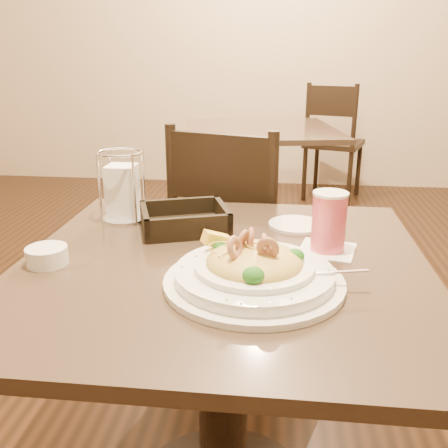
# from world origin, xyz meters

# --- Properties ---
(main_table) EXTENTS (0.90, 0.90, 0.72)m
(main_table) POSITION_xyz_m (0.00, 0.00, 0.49)
(main_table) COLOR black
(main_table) RESTS_ON ground
(background_table) EXTENTS (1.04, 1.04, 0.72)m
(background_table) POSITION_xyz_m (-0.01, 2.03, 0.49)
(background_table) COLOR black
(background_table) RESTS_ON ground
(dining_chair_near) EXTENTS (0.53, 0.53, 0.93)m
(dining_chair_near) POSITION_xyz_m (-0.03, 0.67, 0.50)
(dining_chair_near) COLOR black
(dining_chair_near) RESTS_ON ground
(dining_chair_far) EXTENTS (0.53, 0.53, 0.93)m
(dining_chair_far) POSITION_xyz_m (0.53, 3.02, 0.50)
(dining_chair_far) COLOR black
(dining_chair_far) RESTS_ON ground
(pasta_bowl) EXTENTS (0.40, 0.36, 0.11)m
(pasta_bowl) POSITION_xyz_m (0.07, -0.11, 0.75)
(pasta_bowl) COLOR white
(pasta_bowl) RESTS_ON main_table
(drink_glass) EXTENTS (0.15, 0.15, 0.14)m
(drink_glass) POSITION_xyz_m (0.23, 0.09, 0.79)
(drink_glass) COLOR white
(drink_glass) RESTS_ON main_table
(bread_basket) EXTENTS (0.26, 0.24, 0.06)m
(bread_basket) POSITION_xyz_m (-0.12, 0.20, 0.74)
(bread_basket) COLOR black
(bread_basket) RESTS_ON main_table
(napkin_caddy) EXTENTS (0.12, 0.12, 0.19)m
(napkin_caddy) POSITION_xyz_m (-0.30, 0.26, 0.80)
(napkin_caddy) COLOR silver
(napkin_caddy) RESTS_ON main_table
(side_plate) EXTENTS (0.16, 0.16, 0.01)m
(side_plate) POSITION_xyz_m (0.17, 0.25, 0.72)
(side_plate) COLOR white
(side_plate) RESTS_ON main_table
(butter_ramekin) EXTENTS (0.11, 0.11, 0.04)m
(butter_ramekin) POSITION_xyz_m (-0.38, -0.06, 0.74)
(butter_ramekin) COLOR white
(butter_ramekin) RESTS_ON main_table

